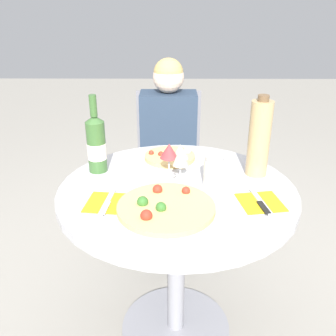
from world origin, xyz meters
TOP-DOWN VIEW (x-y plane):
  - ground_plane at (0.00, 0.00)m, footprint 12.00×12.00m
  - dining_table at (0.00, 0.00)m, footprint 0.93×0.93m
  - chair_behind_diner at (-0.04, 0.84)m, footprint 0.40×0.40m
  - seated_diner at (-0.04, 0.70)m, footprint 0.32×0.40m
  - pizza_large at (-0.05, -0.17)m, footprint 0.35×0.35m
  - pizza_small_far at (-0.03, 0.29)m, footprint 0.23×0.23m
  - wine_bottle at (-0.34, 0.16)m, footprint 0.08×0.08m
  - tall_carafe at (0.33, 0.13)m, footprint 0.09×0.09m
  - sugar_shaker at (0.14, 0.02)m, footprint 0.08×0.08m
  - wine_glass_center at (-0.03, 0.10)m, footprint 0.08×0.08m
  - wine_glass_back_right at (0.01, 0.13)m, footprint 0.07×0.07m
  - wine_glass_front_right at (0.01, 0.07)m, footprint 0.06×0.06m
  - place_setting_left at (-0.26, -0.13)m, footprint 0.17×0.19m
  - place_setting_right at (0.30, -0.12)m, footprint 0.17×0.19m

SIDE VIEW (x-z plane):
  - ground_plane at x=0.00m, z-range 0.00..0.00m
  - chair_behind_diner at x=-0.04m, z-range -0.02..0.90m
  - seated_diner at x=-0.04m, z-range -0.06..1.08m
  - dining_table at x=0.00m, z-range 0.22..0.97m
  - place_setting_left at x=-0.26m, z-range 0.75..0.77m
  - place_setting_right at x=0.30m, z-range 0.75..0.77m
  - pizza_small_far at x=-0.03m, z-range 0.75..0.79m
  - pizza_large at x=-0.05m, z-range 0.75..0.79m
  - sugar_shaker at x=0.14m, z-range 0.76..0.88m
  - wine_glass_back_right at x=0.01m, z-range 0.79..0.92m
  - wine_glass_front_right at x=0.01m, z-range 0.79..0.93m
  - wine_glass_center at x=-0.03m, z-range 0.80..0.94m
  - wine_bottle at x=-0.34m, z-range 0.71..1.04m
  - tall_carafe at x=0.33m, z-range 0.75..1.09m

